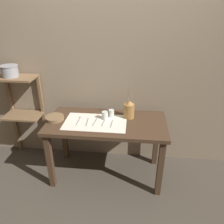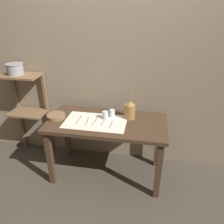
# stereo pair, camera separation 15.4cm
# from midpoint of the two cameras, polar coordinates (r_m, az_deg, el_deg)

# --- Properties ---
(ground_plane) EXTENTS (12.00, 12.00, 0.00)m
(ground_plane) POSITION_cam_midpoint_polar(r_m,az_deg,el_deg) (2.85, -2.89, -15.62)
(ground_plane) COLOR #473F35
(stone_wall_back) EXTENTS (7.00, 0.06, 2.40)m
(stone_wall_back) POSITION_cam_midpoint_polar(r_m,az_deg,el_deg) (2.65, -2.04, 10.85)
(stone_wall_back) COLOR gray
(stone_wall_back) RESTS_ON ground_plane
(wooden_table) EXTENTS (1.32, 0.65, 0.74)m
(wooden_table) POSITION_cam_midpoint_polar(r_m,az_deg,el_deg) (2.48, -3.22, -4.61)
(wooden_table) COLOR #422D1E
(wooden_table) RESTS_ON ground_plane
(wooden_shelf_unit) EXTENTS (0.46, 0.29, 1.14)m
(wooden_shelf_unit) POSITION_cam_midpoint_polar(r_m,az_deg,el_deg) (3.01, -23.69, 2.06)
(wooden_shelf_unit) COLOR brown
(wooden_shelf_unit) RESTS_ON ground_plane
(linen_cloth) EXTENTS (0.68, 0.40, 0.00)m
(linen_cloth) POSITION_cam_midpoint_polar(r_m,az_deg,el_deg) (2.42, -6.20, -2.70)
(linen_cloth) COLOR silver
(linen_cloth) RESTS_ON wooden_table
(pitcher_with_flowers) EXTENTS (0.12, 0.12, 0.40)m
(pitcher_with_flowers) POSITION_cam_midpoint_polar(r_m,az_deg,el_deg) (2.46, 2.70, 0.54)
(pitcher_with_flowers) COLOR olive
(pitcher_with_flowers) RESTS_ON wooden_table
(wooden_bowl) EXTENTS (0.21, 0.21, 0.04)m
(wooden_bowl) POSITION_cam_midpoint_polar(r_m,az_deg,el_deg) (2.55, -16.44, -1.54)
(wooden_bowl) COLOR brown
(wooden_bowl) RESTS_ON wooden_table
(glass_tumbler_near) EXTENTS (0.07, 0.07, 0.09)m
(glass_tumbler_near) POSITION_cam_midpoint_polar(r_m,az_deg,el_deg) (2.45, -3.67, -0.89)
(glass_tumbler_near) COLOR silver
(glass_tumbler_near) RESTS_ON wooden_table
(glass_tumbler_far) EXTENTS (0.06, 0.06, 0.08)m
(glass_tumbler_far) POSITION_cam_midpoint_polar(r_m,az_deg,el_deg) (2.50, -1.94, -0.36)
(glass_tumbler_far) COLOR silver
(glass_tumbler_far) RESTS_ON wooden_table
(spoon_inner) EXTENTS (0.02, 0.19, 0.02)m
(spoon_inner) POSITION_cam_midpoint_polar(r_m,az_deg,el_deg) (2.50, -10.24, -1.84)
(spoon_inner) COLOR #939399
(spoon_inner) RESTS_ON wooden_table
(knife_center) EXTENTS (0.02, 0.18, 0.00)m
(knife_center) POSITION_cam_midpoint_polar(r_m,az_deg,el_deg) (2.42, -8.29, -2.65)
(knife_center) COLOR #939399
(knife_center) RESTS_ON wooden_table
(fork_outer) EXTENTS (0.03, 0.18, 0.00)m
(fork_outer) POSITION_cam_midpoint_polar(r_m,az_deg,el_deg) (2.41, -6.32, -2.63)
(fork_outer) COLOR #939399
(fork_outer) RESTS_ON wooden_table
(spoon_outer) EXTENTS (0.03, 0.19, 0.02)m
(spoon_outer) POSITION_cam_midpoint_polar(r_m,az_deg,el_deg) (2.44, -3.73, -2.07)
(spoon_outer) COLOR #939399
(spoon_outer) RESTS_ON wooden_table
(fork_inner) EXTENTS (0.02, 0.18, 0.00)m
(fork_inner) POSITION_cam_midpoint_polar(r_m,az_deg,el_deg) (2.37, -1.92, -3.02)
(fork_inner) COLOR #939399
(fork_inner) RESTS_ON wooden_table
(metal_pot_large) EXTENTS (0.20, 0.20, 0.13)m
(metal_pot_large) POSITION_cam_midpoint_polar(r_m,az_deg,el_deg) (2.87, -26.62, 9.62)
(metal_pot_large) COLOR #939399
(metal_pot_large) RESTS_ON wooden_shelf_unit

